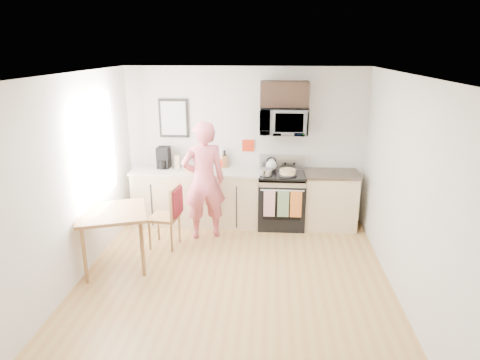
# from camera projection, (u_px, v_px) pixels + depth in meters

# --- Properties ---
(floor) EXTENTS (4.60, 4.60, 0.00)m
(floor) POSITION_uv_depth(u_px,v_px,m) (233.00, 285.00, 5.42)
(floor) COLOR #A3733F
(floor) RESTS_ON ground
(back_wall) EXTENTS (4.00, 0.04, 2.60)m
(back_wall) POSITION_uv_depth(u_px,v_px,m) (245.00, 145.00, 7.23)
(back_wall) COLOR silver
(back_wall) RESTS_ON floor
(front_wall) EXTENTS (4.00, 0.04, 2.60)m
(front_wall) POSITION_uv_depth(u_px,v_px,m) (202.00, 297.00, 2.85)
(front_wall) COLOR silver
(front_wall) RESTS_ON floor
(left_wall) EXTENTS (0.04, 4.60, 2.60)m
(left_wall) POSITION_uv_depth(u_px,v_px,m) (69.00, 184.00, 5.18)
(left_wall) COLOR silver
(left_wall) RESTS_ON floor
(right_wall) EXTENTS (0.04, 4.60, 2.60)m
(right_wall) POSITION_uv_depth(u_px,v_px,m) (407.00, 192.00, 4.89)
(right_wall) COLOR silver
(right_wall) RESTS_ON floor
(ceiling) EXTENTS (4.00, 4.60, 0.04)m
(ceiling) POSITION_uv_depth(u_px,v_px,m) (232.00, 75.00, 4.65)
(ceiling) COLOR white
(ceiling) RESTS_ON back_wall
(window) EXTENTS (0.06, 1.40, 1.50)m
(window) POSITION_uv_depth(u_px,v_px,m) (96.00, 149.00, 5.86)
(window) COLOR white
(window) RESTS_ON left_wall
(cabinet_left) EXTENTS (2.10, 0.60, 0.90)m
(cabinet_left) POSITION_uv_depth(u_px,v_px,m) (197.00, 197.00, 7.25)
(cabinet_left) COLOR tan
(cabinet_left) RESTS_ON floor
(countertop_left) EXTENTS (2.14, 0.64, 0.04)m
(countertop_left) POSITION_uv_depth(u_px,v_px,m) (196.00, 171.00, 7.11)
(countertop_left) COLOR beige
(countertop_left) RESTS_ON cabinet_left
(cabinet_right) EXTENTS (0.84, 0.60, 0.90)m
(cabinet_right) POSITION_uv_depth(u_px,v_px,m) (330.00, 201.00, 7.09)
(cabinet_right) COLOR tan
(cabinet_right) RESTS_ON floor
(countertop_right) EXTENTS (0.88, 0.64, 0.04)m
(countertop_right) POSITION_uv_depth(u_px,v_px,m) (332.00, 174.00, 6.95)
(countertop_right) COLOR black
(countertop_right) RESTS_ON cabinet_right
(range) EXTENTS (0.76, 0.70, 1.16)m
(range) POSITION_uv_depth(u_px,v_px,m) (281.00, 201.00, 7.13)
(range) COLOR black
(range) RESTS_ON floor
(microwave) EXTENTS (0.76, 0.51, 0.42)m
(microwave) POSITION_uv_depth(u_px,v_px,m) (284.00, 121.00, 6.83)
(microwave) COLOR #B3B3B8
(microwave) RESTS_ON back_wall
(upper_cabinet) EXTENTS (0.76, 0.35, 0.40)m
(upper_cabinet) POSITION_uv_depth(u_px,v_px,m) (284.00, 94.00, 6.75)
(upper_cabinet) COLOR black
(upper_cabinet) RESTS_ON back_wall
(wall_art) EXTENTS (0.50, 0.04, 0.65)m
(wall_art) POSITION_uv_depth(u_px,v_px,m) (174.00, 118.00, 7.15)
(wall_art) COLOR black
(wall_art) RESTS_ON back_wall
(wall_trivet) EXTENTS (0.20, 0.02, 0.20)m
(wall_trivet) POSITION_uv_depth(u_px,v_px,m) (248.00, 146.00, 7.21)
(wall_trivet) COLOR #B5270F
(wall_trivet) RESTS_ON back_wall
(person) EXTENTS (0.79, 0.65, 1.85)m
(person) POSITION_uv_depth(u_px,v_px,m) (204.00, 181.00, 6.57)
(person) COLOR #B73249
(person) RESTS_ON floor
(dining_table) EXTENTS (0.96, 0.96, 0.81)m
(dining_table) POSITION_uv_depth(u_px,v_px,m) (112.00, 218.00, 5.68)
(dining_table) COLOR brown
(dining_table) RESTS_ON floor
(chair) EXTENTS (0.49, 0.45, 0.95)m
(chair) POSITION_uv_depth(u_px,v_px,m) (172.00, 209.00, 6.30)
(chair) COLOR brown
(chair) RESTS_ON floor
(knife_block) EXTENTS (0.14, 0.15, 0.20)m
(knife_block) POSITION_uv_depth(u_px,v_px,m) (224.00, 161.00, 7.25)
(knife_block) COLOR brown
(knife_block) RESTS_ON countertop_left
(utensil_crock) EXTENTS (0.11, 0.11, 0.34)m
(utensil_crock) POSITION_uv_depth(u_px,v_px,m) (223.00, 159.00, 7.24)
(utensil_crock) COLOR #B5270F
(utensil_crock) RESTS_ON countertop_left
(fruit_bowl) EXTENTS (0.30, 0.30, 0.11)m
(fruit_bowl) POSITION_uv_depth(u_px,v_px,m) (204.00, 165.00, 7.21)
(fruit_bowl) COLOR silver
(fruit_bowl) RESTS_ON countertop_left
(milk_carton) EXTENTS (0.10, 0.10, 0.22)m
(milk_carton) POSITION_uv_depth(u_px,v_px,m) (177.00, 162.00, 7.16)
(milk_carton) COLOR tan
(milk_carton) RESTS_ON countertop_left
(coffee_maker) EXTENTS (0.20, 0.30, 0.35)m
(coffee_maker) POSITION_uv_depth(u_px,v_px,m) (164.00, 158.00, 7.17)
(coffee_maker) COLOR black
(coffee_maker) RESTS_ON countertop_left
(bread_bag) EXTENTS (0.28, 0.15, 0.10)m
(bread_bag) POSITION_uv_depth(u_px,v_px,m) (194.00, 170.00, 6.90)
(bread_bag) COLOR tan
(bread_bag) RESTS_ON countertop_left
(cake) EXTENTS (0.31, 0.31, 0.10)m
(cake) POSITION_uv_depth(u_px,v_px,m) (287.00, 172.00, 6.83)
(cake) COLOR black
(cake) RESTS_ON range
(kettle) EXTENTS (0.18, 0.18, 0.23)m
(kettle) POSITION_uv_depth(u_px,v_px,m) (271.00, 165.00, 7.09)
(kettle) COLOR silver
(kettle) RESTS_ON range
(pot) EXTENTS (0.21, 0.36, 0.11)m
(pot) POSITION_uv_depth(u_px,v_px,m) (266.00, 172.00, 6.84)
(pot) COLOR #B3B3B8
(pot) RESTS_ON range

